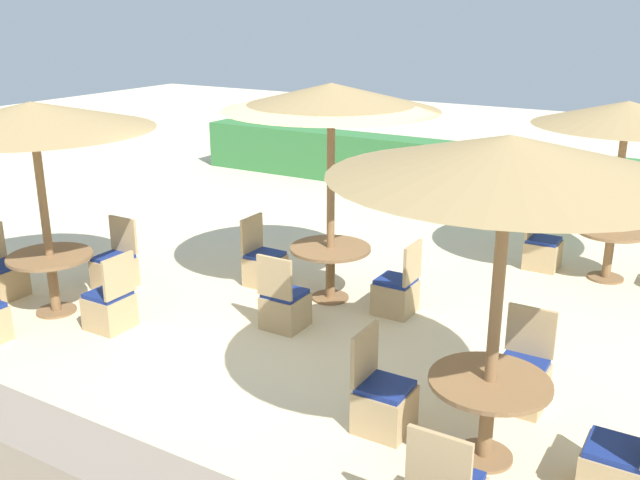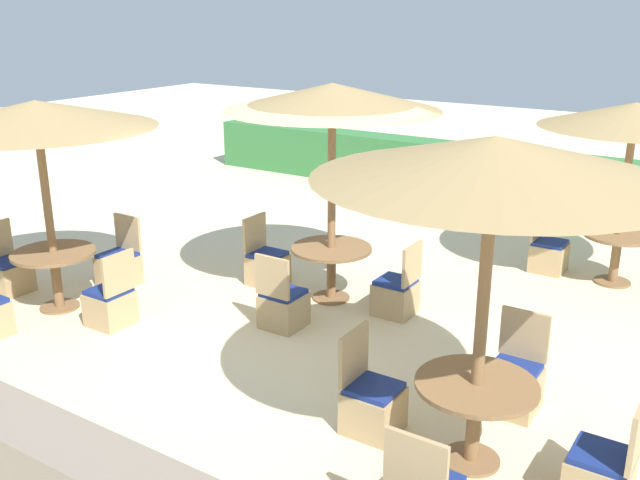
# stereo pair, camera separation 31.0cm
# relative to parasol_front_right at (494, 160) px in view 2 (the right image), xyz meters

# --- Properties ---
(ground_plane) EXTENTS (40.00, 40.00, 0.00)m
(ground_plane) POSITION_rel_parasol_front_right_xyz_m (-2.77, 1.36, -2.55)
(ground_plane) COLOR beige
(hedge_row) EXTENTS (13.00, 0.70, 1.02)m
(hedge_row) POSITION_rel_parasol_front_right_xyz_m (-2.77, 8.15, -2.04)
(hedge_row) COLOR #387A3D
(hedge_row) RESTS_ON ground_plane
(stone_border) EXTENTS (10.00, 0.56, 0.44)m
(stone_border) POSITION_rel_parasol_front_right_xyz_m (-2.77, -2.05, -2.33)
(stone_border) COLOR gray
(stone_border) RESTS_ON ground_plane
(parasol_front_right) EXTENTS (2.70, 2.70, 2.73)m
(parasol_front_right) POSITION_rel_parasol_front_right_xyz_m (0.00, 0.00, 0.00)
(parasol_front_right) COLOR olive
(parasol_front_right) RESTS_ON ground_plane
(round_table_front_right) EXTENTS (1.00, 1.00, 0.73)m
(round_table_front_right) POSITION_rel_parasol_front_right_xyz_m (-0.00, 0.00, -1.99)
(round_table_front_right) COLOR olive
(round_table_front_right) RESTS_ON ground_plane
(patio_chair_front_right_north) EXTENTS (0.46, 0.46, 0.93)m
(patio_chair_front_right_north) POSITION_rel_parasol_front_right_xyz_m (0.02, 0.98, -2.29)
(patio_chair_front_right_north) COLOR tan
(patio_chair_front_right_north) RESTS_ON ground_plane
(patio_chair_front_right_west) EXTENTS (0.46, 0.46, 0.93)m
(patio_chair_front_right_west) POSITION_rel_parasol_front_right_xyz_m (-0.92, -0.05, -2.29)
(patio_chair_front_right_west) COLOR tan
(patio_chair_front_right_west) RESTS_ON ground_plane
(patio_chair_front_right_east) EXTENTS (0.46, 0.46, 0.93)m
(patio_chair_front_right_east) POSITION_rel_parasol_front_right_xyz_m (1.02, 0.01, -2.29)
(patio_chair_front_right_east) COLOR tan
(patio_chair_front_right_east) RESTS_ON ground_plane
(parasol_center) EXTENTS (2.61, 2.61, 2.75)m
(parasol_center) POSITION_rel_parasol_front_right_xyz_m (-2.82, 2.29, 0.02)
(parasol_center) COLOR olive
(parasol_center) RESTS_ON ground_plane
(round_table_center) EXTENTS (1.03, 1.03, 0.70)m
(round_table_center) POSITION_rel_parasol_front_right_xyz_m (-2.82, 2.29, -2.00)
(round_table_center) COLOR olive
(round_table_center) RESTS_ON ground_plane
(patio_chair_center_south) EXTENTS (0.46, 0.46, 0.93)m
(patio_chair_center_south) POSITION_rel_parasol_front_right_xyz_m (-2.85, 1.27, -2.29)
(patio_chair_center_south) COLOR tan
(patio_chair_center_south) RESTS_ON ground_plane
(patio_chair_center_east) EXTENTS (0.46, 0.46, 0.93)m
(patio_chair_center_east) POSITION_rel_parasol_front_right_xyz_m (-1.90, 2.32, -2.29)
(patio_chair_center_east) COLOR tan
(patio_chair_center_east) RESTS_ON ground_plane
(patio_chair_center_west) EXTENTS (0.46, 0.46, 0.93)m
(patio_chair_center_west) POSITION_rel_parasol_front_right_xyz_m (-3.84, 2.27, -2.29)
(patio_chair_center_west) COLOR tan
(patio_chair_center_west) RESTS_ON ground_plane
(parasol_back_right) EXTENTS (2.40, 2.40, 2.45)m
(parasol_back_right) POSITION_rel_parasol_front_right_xyz_m (0.11, 4.86, -0.28)
(parasol_back_right) COLOR olive
(parasol_back_right) RESTS_ON ground_plane
(round_table_back_right) EXTENTS (0.91, 0.91, 0.70)m
(round_table_back_right) POSITION_rel_parasol_front_right_xyz_m (0.11, 4.86, -2.03)
(round_table_back_right) COLOR olive
(round_table_back_right) RESTS_ON ground_plane
(patio_chair_back_right_west) EXTENTS (0.46, 0.46, 0.93)m
(patio_chair_back_right_west) POSITION_rel_parasol_front_right_xyz_m (-0.78, 4.84, -2.29)
(patio_chair_back_right_west) COLOR tan
(patio_chair_back_right_west) RESTS_ON ground_plane
(parasol_front_left) EXTENTS (2.76, 2.76, 2.58)m
(parasol_front_left) POSITION_rel_parasol_front_right_xyz_m (-5.52, 0.18, -0.14)
(parasol_front_left) COLOR olive
(parasol_front_left) RESTS_ON ground_plane
(round_table_front_left) EXTENTS (1.01, 1.01, 0.75)m
(round_table_front_left) POSITION_rel_parasol_front_right_xyz_m (-5.52, 0.18, -1.98)
(round_table_front_left) COLOR olive
(round_table_front_left) RESTS_ON ground_plane
(patio_chair_front_left_east) EXTENTS (0.46, 0.46, 0.93)m
(patio_chair_front_left_east) POSITION_rel_parasol_front_right_xyz_m (-4.58, 0.21, -2.29)
(patio_chair_front_left_east) COLOR tan
(patio_chair_front_left_east) RESTS_ON ground_plane
(patio_chair_front_left_north) EXTENTS (0.46, 0.46, 0.93)m
(patio_chair_front_left_north) POSITION_rel_parasol_front_right_xyz_m (-5.49, 1.15, -2.29)
(patio_chair_front_left_north) COLOR tan
(patio_chair_front_left_north) RESTS_ON ground_plane
(patio_chair_front_left_west) EXTENTS (0.46, 0.46, 0.93)m
(patio_chair_front_left_west) POSITION_rel_parasol_front_right_xyz_m (-6.51, 0.18, -2.29)
(patio_chair_front_left_west) COLOR tan
(patio_chair_front_left_west) RESTS_ON ground_plane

